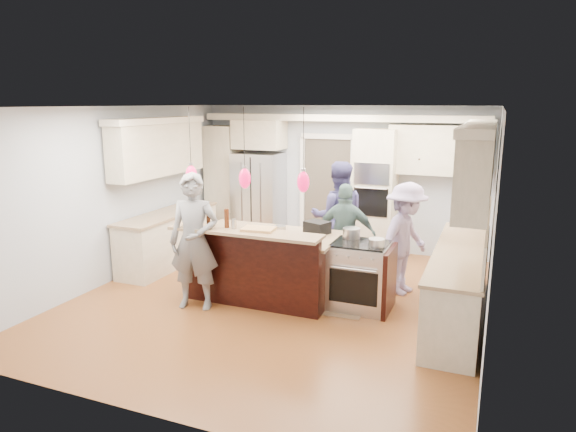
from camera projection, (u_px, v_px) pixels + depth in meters
name	position (u px, v px, depth m)	size (l,w,h in m)	color
ground_plane	(279.00, 299.00, 7.34)	(6.00, 6.00, 0.00)	#A4582D
room_shell	(278.00, 173.00, 6.94)	(5.54, 6.04, 2.72)	#B2BCC6
refrigerator	(259.00, 199.00, 10.10)	(0.90, 0.70, 1.80)	#B7B7BC
oven_column	(375.00, 193.00, 9.22)	(0.72, 0.69, 2.30)	beige
back_upper_cabinets	(299.00, 161.00, 9.74)	(5.30, 0.61, 2.54)	beige
right_counter_run	(466.00, 240.00, 6.48)	(0.64, 3.10, 2.51)	beige
left_cabinets	(165.00, 204.00, 8.73)	(0.64, 2.30, 2.51)	beige
kitchen_island	(265.00, 263.00, 7.39)	(2.10, 1.46, 1.12)	black
island_range	(362.00, 276.00, 6.94)	(0.82, 0.71, 0.92)	#B7B7BC
pendant_lights	(245.00, 178.00, 6.57)	(1.75, 0.15, 1.03)	black
person_bar_end	(194.00, 242.00, 6.87)	(0.68, 0.44, 1.86)	slate
person_far_left	(338.00, 217.00, 8.38)	(0.89, 0.69, 1.84)	navy
person_far_right	(346.00, 235.00, 7.78)	(0.92, 0.38, 1.57)	#496664
person_range_side	(406.00, 239.00, 7.42)	(1.06, 0.61, 1.65)	#8F7DA9
floor_rug	(342.00, 303.00, 7.19)	(0.70, 1.02, 0.01)	#906F4E
water_bottle	(189.00, 214.00, 6.91)	(0.08, 0.08, 0.32)	silver
beer_bottle_a	(196.00, 218.00, 6.89)	(0.06, 0.06, 0.22)	#451E0C
beer_bottle_b	(208.00, 219.00, 6.86)	(0.05, 0.05, 0.21)	#451E0C
beer_bottle_c	(227.00, 218.00, 6.82)	(0.06, 0.06, 0.26)	#451E0C
drink_can	(234.00, 224.00, 6.77)	(0.07, 0.07, 0.13)	#B7B7BC
cutting_board	(259.00, 229.00, 6.70)	(0.42, 0.30, 0.03)	tan
pot_large	(351.00, 233.00, 7.08)	(0.24, 0.24, 0.14)	#B7B7BC
pot_small	(377.00, 243.00, 6.66)	(0.21, 0.21, 0.10)	#B7B7BC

